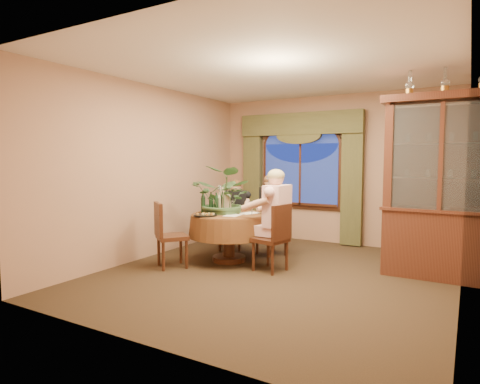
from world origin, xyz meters
The scene contains 34 objects.
floor centered at (0.00, 0.00, 0.00)m, with size 5.00×5.00×0.00m, color black.
wall_back centered at (0.00, 2.50, 1.40)m, with size 4.50×4.50×0.00m, color #9F7861.
wall_right centered at (2.25, 0.00, 1.40)m, with size 5.00×5.00×0.00m, color #9F7861.
ceiling centered at (0.00, 0.00, 2.80)m, with size 5.00×5.00×0.00m, color white.
window centered at (-0.60, 2.43, 1.30)m, with size 1.62×0.10×1.32m, color navy, non-canonical shape.
arched_transom centered at (-0.60, 2.43, 2.08)m, with size 1.60×0.06×0.44m, color navy, non-canonical shape.
drapery_left centered at (-1.63, 2.38, 1.18)m, with size 0.38×0.14×2.32m, color #424222.
drapery_right centered at (0.43, 2.38, 1.18)m, with size 0.38×0.14×2.32m, color #424222.
swag_valance centered at (-0.60, 2.35, 2.28)m, with size 2.45×0.16×0.42m, color #424222, non-canonical shape.
dining_table centered at (-0.95, 0.30, 0.38)m, with size 1.26×1.26×0.75m, color maroon.
china_cabinet centered at (1.96, 0.96, 1.23)m, with size 1.51×0.59×2.45m, color #3E1D14.
oil_lamp_left centered at (1.54, 0.96, 2.62)m, with size 0.11×0.11×0.34m, color #A5722D, non-canonical shape.
oil_lamp_center centered at (1.96, 0.96, 2.62)m, with size 0.11×0.11×0.34m, color #A5722D, non-canonical shape.
chair_right centered at (-0.15, 0.13, 0.48)m, with size 0.42×0.42×0.96m, color black.
chair_back_right centered at (-0.55, 1.03, 0.48)m, with size 0.42×0.42×0.96m, color black.
chair_back centered at (-1.37, 1.02, 0.48)m, with size 0.42×0.42×0.96m, color black.
chair_front_left centered at (-1.50, -0.41, 0.48)m, with size 0.42×0.42×0.96m, color black.
person_pink centered at (-0.11, 0.28, 0.73)m, with size 0.52×0.48×1.46m, color beige, non-canonical shape.
person_back centered at (-1.27, 1.06, 0.62)m, with size 0.45×0.41×1.24m, color black, non-canonical shape.
person_scarf centered at (-0.51, 0.95, 0.68)m, with size 0.49×0.44×1.35m, color black, non-canonical shape.
stoneware_vase centered at (-1.07, 0.44, 0.90)m, with size 0.16×0.16×0.31m, color #9E826A, non-canonical shape.
centerpiece_plant centered at (-1.06, 0.38, 1.38)m, with size 0.99×1.10×0.86m, color #3A5B34.
olive_bowl centered at (-0.90, 0.26, 0.77)m, with size 0.14×0.14×0.05m, color #405027.
cheese_platter centered at (-1.13, -0.07, 0.76)m, with size 0.36×0.36×0.02m, color black.
wine_bottle_0 centered at (-1.15, 0.34, 0.92)m, with size 0.07×0.07×0.33m, color tan.
wine_bottle_1 centered at (-1.36, 0.20, 0.92)m, with size 0.07×0.07×0.33m, color black.
wine_bottle_2 centered at (-1.18, 0.48, 0.92)m, with size 0.07×0.07×0.33m, color black.
wine_bottle_3 centered at (-1.26, 0.27, 0.92)m, with size 0.07×0.07×0.33m, color black.
wine_bottle_4 centered at (-1.13, 0.22, 0.92)m, with size 0.07×0.07×0.33m, color black.
tasting_paper_0 centered at (-0.79, 0.16, 0.75)m, with size 0.21×0.30×0.00m, color white.
tasting_paper_1 centered at (-0.69, 0.51, 0.75)m, with size 0.21×0.30×0.00m, color white.
wine_glass_person_pink centered at (-0.53, 0.29, 0.84)m, with size 0.07×0.07×0.18m, color silver, non-canonical shape.
wine_glass_person_back centered at (-1.11, 0.68, 0.84)m, with size 0.07×0.07×0.18m, color silver, non-canonical shape.
wine_glass_person_scarf centered at (-0.72, 0.65, 0.84)m, with size 0.07×0.07×0.18m, color silver, non-canonical shape.
Camera 1 is at (2.29, -4.99, 1.60)m, focal length 30.00 mm.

